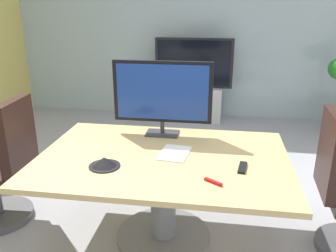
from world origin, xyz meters
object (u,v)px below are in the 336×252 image
wall_display_unit (193,94)px  conference_phone (104,162)px  remote_control (242,167)px  tv_monitor (163,94)px  conference_table (163,177)px  office_chair_left (3,172)px

wall_display_unit → conference_phone: wall_display_unit is taller
remote_control → conference_phone: bearing=-164.6°
tv_monitor → wall_display_unit: tv_monitor is taller
conference_table → tv_monitor: tv_monitor is taller
office_chair_left → conference_phone: 1.08m
wall_display_unit → office_chair_left: bearing=-114.3°
conference_table → tv_monitor: (-0.08, 0.46, 0.54)m
wall_display_unit → remote_control: (0.60, -3.18, 0.29)m
tv_monitor → wall_display_unit: 2.67m
conference_table → conference_phone: size_ratio=8.45×
tv_monitor → remote_control: bearing=-41.9°
office_chair_left → tv_monitor: size_ratio=1.30×
conference_phone → remote_control: (0.95, 0.11, -0.02)m
wall_display_unit → conference_phone: (-0.36, -3.29, 0.31)m
office_chair_left → remote_control: office_chair_left is taller
conference_table → tv_monitor: size_ratio=2.21×
office_chair_left → wall_display_unit: 3.30m
office_chair_left → conference_phone: size_ratio=4.95×
conference_table → wall_display_unit: wall_display_unit is taller
conference_table → wall_display_unit: (-0.02, 3.05, -0.10)m
office_chair_left → wall_display_unit: (1.36, 3.01, -0.01)m
office_chair_left → remote_control: bearing=81.8°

